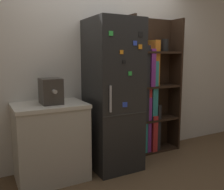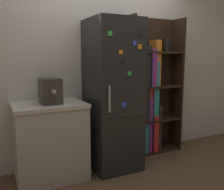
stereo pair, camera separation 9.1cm
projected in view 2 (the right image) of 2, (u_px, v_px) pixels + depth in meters
name	position (u px, v px, depth m)	size (l,w,h in m)	color
ground_plane	(117.00, 169.00, 3.18)	(16.00, 16.00, 0.00)	brown
wall_back	(101.00, 66.00, 3.40)	(8.00, 0.05, 2.60)	silver
refrigerator	(113.00, 95.00, 3.15)	(0.59, 0.67, 1.87)	black
bookshelf	(147.00, 94.00, 3.63)	(0.86, 0.29, 1.97)	black
kitchen_counter	(50.00, 141.00, 2.91)	(0.80, 0.60, 0.89)	#BCB7A8
espresso_machine	(50.00, 91.00, 2.82)	(0.22, 0.33, 0.29)	#38332D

